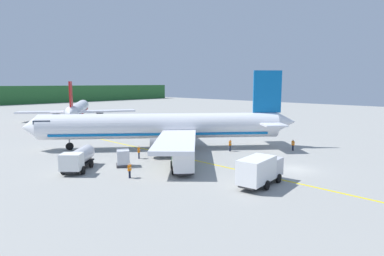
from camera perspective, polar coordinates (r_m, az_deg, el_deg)
The scene contains 12 objects.
ground at distance 74.76m, azimuth -17.52°, elevation -0.28°, with size 240.00×320.00×0.20m, color #999993.
airliner_foreground at distance 50.24m, azimuth -4.80°, elevation 0.26°, with size 33.64×30.56×11.90m.
airliner_mid_apron at distance 93.27m, azimuth -19.20°, elevation 3.08°, with size 27.27×32.06×10.33m.
service_truck_fuel at distance 37.04m, azimuth -1.73°, elevation -5.53°, with size 5.33×5.76×2.47m.
service_truck_baggage at distance 40.08m, azimuth -19.15°, elevation -4.99°, with size 5.89×5.67×2.40m.
service_truck_catering at distance 32.92m, azimuth 11.76°, elevation -7.10°, with size 6.41×2.96×2.91m.
cargo_container_near at distance 40.50m, azimuth -11.88°, elevation -5.16°, with size 2.24×2.24×2.10m.
crew_marshaller at distance 50.98m, azimuth 17.15°, elevation -2.71°, with size 0.38×0.59×1.64m.
crew_loader_left at distance 48.57m, azimuth 6.64°, elevation -2.83°, with size 0.62×0.32×1.76m.
crew_loader_right at distance 44.21m, azimuth -9.22°, elevation -4.01°, with size 0.53×0.45×1.68m.
crew_supervisor at distance 35.51m, azimuth -10.81°, elevation -7.07°, with size 0.58×0.40×1.61m.
apron_guide_line at distance 45.78m, azimuth -3.31°, elevation -4.77°, with size 0.30×60.00×0.01m, color yellow.
Camera 1 is at (-35.11, -17.22, 10.01)m, focal length 30.68 mm.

